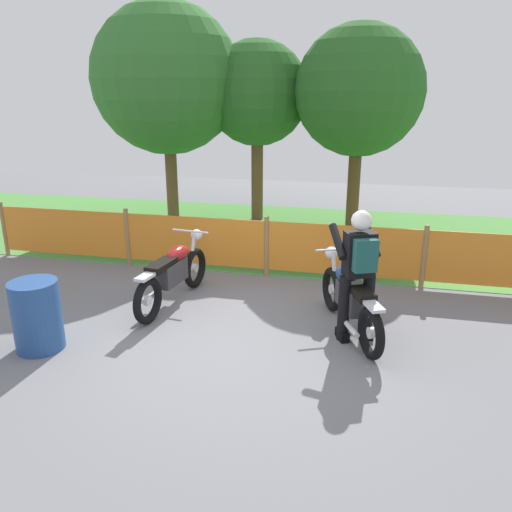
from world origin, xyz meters
name	(u,v)px	position (x,y,z in m)	size (l,w,h in m)	color
ground	(227,342)	(0.00, 0.00, -0.01)	(24.00, 24.00, 0.02)	slate
grass_verge	(291,234)	(0.00, 5.16, 0.01)	(24.00, 5.38, 0.01)	#4C8C3D
barrier_fence	(267,246)	(0.00, 2.48, 0.54)	(10.31, 0.08, 1.05)	#997547
tree_leftmost	(167,79)	(-3.06, 5.90, 3.28)	(3.40, 3.40, 4.99)	brown
tree_near_left	(257,94)	(-1.04, 6.37, 2.96)	(2.39, 2.39, 4.17)	brown
tree_near_right	(359,91)	(1.27, 6.04, 3.02)	(2.79, 2.79, 4.43)	brown
motorcycle_lead	(350,298)	(1.49, 0.66, 0.47)	(0.99, 1.92, 0.97)	black
motorcycle_trailing	(173,273)	(-1.11, 1.02, 0.48)	(0.64, 2.07, 0.98)	black
rider_lead	(359,269)	(1.58, 0.45, 0.95)	(0.69, 0.78, 1.69)	black
oil_drum	(37,316)	(-2.21, -0.67, 0.44)	(0.58, 0.58, 0.88)	navy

